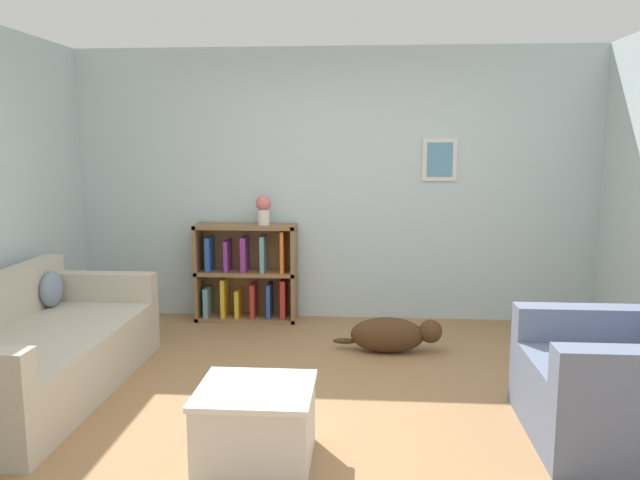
# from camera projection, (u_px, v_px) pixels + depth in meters

# --- Properties ---
(ground_plane) EXTENTS (14.00, 14.00, 0.00)m
(ground_plane) POSITION_uv_depth(u_px,v_px,m) (315.00, 410.00, 4.02)
(ground_plane) COLOR #997047
(wall_back) EXTENTS (5.60, 0.13, 2.60)m
(wall_back) POSITION_uv_depth(u_px,v_px,m) (334.00, 185.00, 6.04)
(wall_back) COLOR silver
(wall_back) RESTS_ON ground_plane
(couch) EXTENTS (0.96, 2.09, 0.78)m
(couch) POSITION_uv_depth(u_px,v_px,m) (33.00, 353.00, 4.26)
(couch) COLOR #B7AD99
(couch) RESTS_ON ground_plane
(bookshelf) EXTENTS (0.97, 0.30, 0.93)m
(bookshelf) POSITION_uv_depth(u_px,v_px,m) (247.00, 275.00, 6.03)
(bookshelf) COLOR olive
(bookshelf) RESTS_ON ground_plane
(recliner_chair) EXTENTS (1.05, 1.02, 0.96)m
(recliner_chair) POSITION_uv_depth(u_px,v_px,m) (634.00, 383.00, 3.59)
(recliner_chair) COLOR slate
(recliner_chair) RESTS_ON ground_plane
(coffee_table) EXTENTS (0.62, 0.57, 0.42)m
(coffee_table) POSITION_uv_depth(u_px,v_px,m) (256.00, 422.00, 3.34)
(coffee_table) COLOR silver
(coffee_table) RESTS_ON ground_plane
(dog) EXTENTS (0.90, 0.26, 0.29)m
(dog) POSITION_uv_depth(u_px,v_px,m) (393.00, 334.00, 5.11)
(dog) COLOR #472D19
(dog) RESTS_ON ground_plane
(vase) EXTENTS (0.15, 0.15, 0.28)m
(vase) POSITION_uv_depth(u_px,v_px,m) (264.00, 208.00, 5.90)
(vase) COLOR silver
(vase) RESTS_ON bookshelf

